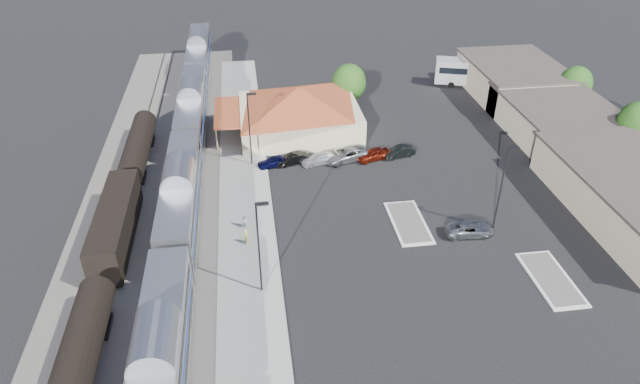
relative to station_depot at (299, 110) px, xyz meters
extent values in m
plane|color=black|center=(4.56, -24.00, -3.13)|extent=(280.00, 280.00, 0.00)
cube|color=#4C4944|center=(-16.44, -16.00, -3.07)|extent=(16.00, 100.00, 0.12)
cube|color=gray|center=(-7.44, -18.00, -3.04)|extent=(5.50, 92.00, 0.18)
cube|color=silver|center=(-13.44, -40.17, -0.08)|extent=(3.00, 20.00, 5.00)
cube|color=silver|center=(-13.44, -19.17, -0.08)|extent=(3.00, 20.00, 5.00)
cube|color=black|center=(-13.44, -19.17, -2.83)|extent=(2.20, 16.00, 0.60)
cube|color=silver|center=(-13.44, 1.83, -0.08)|extent=(3.00, 20.00, 5.00)
cube|color=black|center=(-13.44, 1.83, -2.83)|extent=(2.20, 16.00, 0.60)
cube|color=silver|center=(-13.44, 22.83, -0.08)|extent=(3.00, 20.00, 5.00)
cube|color=black|center=(-13.44, 22.83, -2.83)|extent=(2.20, 16.00, 0.60)
cylinder|color=black|center=(-19.44, -37.30, -1.03)|extent=(2.80, 14.00, 2.80)
cube|color=black|center=(-19.44, -37.30, -2.83)|extent=(2.20, 12.00, 0.60)
cube|color=black|center=(-19.44, -21.30, -0.93)|extent=(2.80, 14.00, 3.60)
cube|color=black|center=(-19.44, -21.30, -2.83)|extent=(2.20, 12.00, 0.60)
cylinder|color=black|center=(-19.44, -5.30, -1.03)|extent=(2.80, 14.00, 2.80)
cube|color=black|center=(-19.44, -5.30, -2.83)|extent=(2.20, 12.00, 0.60)
cube|color=beige|center=(0.06, 0.00, -1.33)|extent=(15.00, 12.00, 3.60)
pyramid|color=brown|center=(0.06, 0.00, 1.77)|extent=(15.30, 12.24, 2.60)
cube|color=brown|center=(-9.04, 0.00, 0.17)|extent=(3.20, 9.60, 0.25)
cube|color=#C6B28C|center=(32.56, -6.00, -1.13)|extent=(12.00, 18.00, 4.00)
cube|color=#3F3833|center=(32.56, -6.00, 1.02)|extent=(12.40, 18.40, 0.30)
cube|color=#C6B28C|center=(32.56, 8.00, -0.88)|extent=(12.00, 16.00, 4.50)
cube|color=#3F3833|center=(32.56, 8.00, 1.52)|extent=(12.40, 16.40, 0.30)
cube|color=silver|center=(8.56, -22.00, -3.06)|extent=(3.30, 7.50, 0.15)
cube|color=#4C4944|center=(8.56, -22.00, -2.97)|extent=(2.70, 6.90, 0.10)
cube|color=silver|center=(18.56, -32.00, -3.06)|extent=(3.30, 7.50, 0.15)
cube|color=#4C4944|center=(18.56, -32.00, -2.97)|extent=(2.70, 6.90, 0.10)
cylinder|color=black|center=(-6.44, -30.00, 1.37)|extent=(0.16, 0.16, 9.00)
cube|color=black|center=(-5.94, -30.00, 5.72)|extent=(1.00, 0.25, 0.22)
cylinder|color=black|center=(-6.44, -8.00, 1.37)|extent=(0.16, 0.16, 9.00)
cube|color=black|center=(-5.94, -8.00, 5.72)|extent=(1.00, 0.25, 0.22)
cylinder|color=black|center=(16.56, -24.00, 1.37)|extent=(0.16, 0.16, 9.00)
cube|color=black|center=(17.06, -24.00, 5.72)|extent=(1.00, 0.25, 0.22)
cylinder|color=#382314|center=(38.56, -12.00, -1.70)|extent=(0.30, 0.30, 2.86)
ellipsoid|color=#1D4814|center=(38.56, -12.00, 1.09)|extent=(4.94, 4.94, 5.46)
cylinder|color=#382314|center=(38.56, 2.00, -1.86)|extent=(0.30, 0.30, 2.55)
ellipsoid|color=#1D4814|center=(38.56, 2.00, 0.64)|extent=(4.41, 4.41, 4.87)
cylinder|color=#382314|center=(7.56, 6.00, -1.77)|extent=(0.30, 0.30, 2.73)
ellipsoid|color=#1D4814|center=(7.56, 6.00, 0.90)|extent=(4.71, 4.71, 5.21)
imported|color=gray|center=(13.85, -24.65, -2.47)|extent=(4.89, 2.48, 1.32)
cube|color=silver|center=(28.56, 11.95, -0.87)|extent=(12.84, 6.44, 3.57)
cube|color=black|center=(28.56, 11.95, -0.44)|extent=(11.90, 6.17, 0.95)
cylinder|color=black|center=(32.39, 9.44, -2.66)|extent=(1.00, 0.59, 0.95)
cylinder|color=black|center=(33.14, 11.78, -2.66)|extent=(1.00, 0.59, 0.95)
cylinder|color=black|center=(24.58, 11.93, -2.66)|extent=(1.00, 0.59, 0.95)
cylinder|color=black|center=(25.33, 14.27, -2.66)|extent=(1.00, 0.59, 0.95)
imported|color=#E2D746|center=(-7.44, -23.36, -2.16)|extent=(0.43, 0.61, 1.58)
imported|color=silver|center=(-7.68, -20.68, -2.17)|extent=(0.81, 0.91, 1.56)
imported|color=#0B0D39|center=(-3.94, -8.68, -2.49)|extent=(3.98, 2.33, 1.27)
imported|color=black|center=(-1.73, -8.38, -2.49)|extent=(4.12, 2.29, 1.29)
imported|color=silver|center=(1.47, -8.68, -2.49)|extent=(4.68, 2.74, 1.27)
imported|color=gray|center=(4.67, -8.38, -2.38)|extent=(5.91, 3.94, 1.51)
imported|color=maroon|center=(7.87, -8.68, -2.43)|extent=(4.45, 2.80, 1.41)
imported|color=black|center=(11.07, -8.38, -2.49)|extent=(4.12, 2.26, 1.29)
camera|label=1|loc=(-6.58, -66.72, 29.73)|focal=32.00mm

